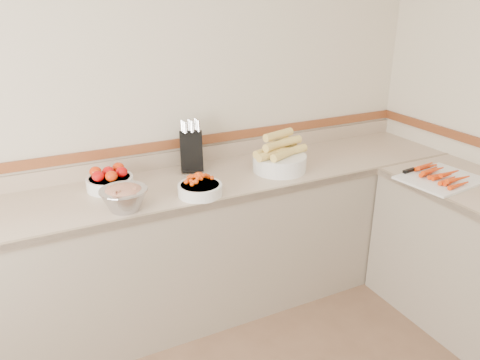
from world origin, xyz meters
name	(u,v)px	position (x,y,z in m)	size (l,w,h in m)	color
back_wall	(142,109)	(0.00, 2.00, 1.30)	(4.00, 4.00, 0.00)	beige
counter_back	(167,253)	(0.00, 1.68, 0.45)	(4.00, 0.65, 1.08)	tan
knife_block	(191,150)	(0.26, 1.86, 1.04)	(0.18, 0.20, 0.34)	black
tomato_bowl	(110,180)	(-0.28, 1.79, 0.96)	(0.27, 0.27, 0.13)	white
cherry_tomato_bowl	(200,187)	(0.16, 1.47, 0.95)	(0.25, 0.25, 0.14)	white
corn_bowl	(280,158)	(0.76, 1.61, 0.98)	(0.38, 0.34, 0.25)	white
rhubarb_bowl	(124,197)	(-0.27, 1.47, 0.97)	(0.25, 0.25, 0.14)	#B2B2BA
cutting_board	(441,177)	(1.56, 1.03, 0.92)	(0.50, 0.41, 0.07)	white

